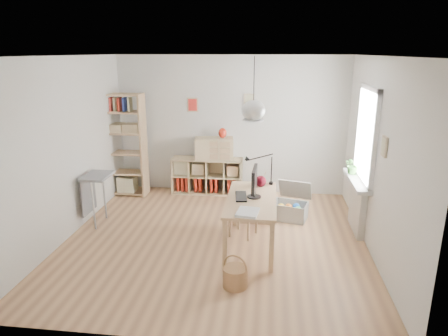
# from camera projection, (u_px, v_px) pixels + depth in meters

# --- Properties ---
(ground) EXTENTS (4.50, 4.50, 0.00)m
(ground) POSITION_uv_depth(u_px,v_px,m) (215.00, 239.00, 6.09)
(ground) COLOR tan
(ground) RESTS_ON ground
(room_shell) EXTENTS (4.50, 4.50, 4.50)m
(room_shell) POSITION_uv_depth(u_px,v_px,m) (253.00, 110.00, 5.32)
(room_shell) COLOR white
(room_shell) RESTS_ON ground
(window_unit) EXTENTS (0.07, 1.16, 1.46)m
(window_unit) POSITION_uv_depth(u_px,v_px,m) (367.00, 135.00, 5.97)
(window_unit) COLOR white
(window_unit) RESTS_ON ground
(radiator) EXTENTS (0.10, 0.80, 0.80)m
(radiator) POSITION_uv_depth(u_px,v_px,m) (357.00, 207.00, 6.30)
(radiator) COLOR silver
(radiator) RESTS_ON ground
(windowsill) EXTENTS (0.22, 1.20, 0.06)m
(windowsill) POSITION_uv_depth(u_px,v_px,m) (357.00, 181.00, 6.19)
(windowsill) COLOR white
(windowsill) RESTS_ON radiator
(desk) EXTENTS (0.70, 1.50, 0.75)m
(desk) POSITION_uv_depth(u_px,v_px,m) (251.00, 204.00, 5.70)
(desk) COLOR tan
(desk) RESTS_ON ground
(cube_shelf) EXTENTS (1.40, 0.38, 0.72)m
(cube_shelf) POSITION_uv_depth(u_px,v_px,m) (206.00, 178.00, 8.05)
(cube_shelf) COLOR #CCB386
(cube_shelf) RESTS_ON ground
(tall_bookshelf) EXTENTS (0.80, 0.38, 2.00)m
(tall_bookshelf) POSITION_uv_depth(u_px,v_px,m) (124.00, 141.00, 7.74)
(tall_bookshelf) COLOR tan
(tall_bookshelf) RESTS_ON ground
(side_table) EXTENTS (0.40, 0.55, 0.85)m
(side_table) POSITION_uv_depth(u_px,v_px,m) (94.00, 185.00, 6.47)
(side_table) COLOR gray
(side_table) RESTS_ON ground
(chair) EXTENTS (0.46, 0.46, 0.74)m
(chair) POSITION_uv_depth(u_px,v_px,m) (245.00, 209.00, 6.16)
(chair) COLOR gray
(chair) RESTS_ON ground
(wicker_basket) EXTENTS (0.30, 0.30, 0.42)m
(wicker_basket) POSITION_uv_depth(u_px,v_px,m) (235.00, 276.00, 4.84)
(wicker_basket) COLOR #936842
(wicker_basket) RESTS_ON ground
(storage_chest) EXTENTS (0.72, 0.77, 0.60)m
(storage_chest) POSITION_uv_depth(u_px,v_px,m) (291.00, 207.00, 6.83)
(storage_chest) COLOR silver
(storage_chest) RESTS_ON ground
(monitor) EXTENTS (0.20, 0.50, 0.44)m
(monitor) POSITION_uv_depth(u_px,v_px,m) (254.00, 181.00, 5.64)
(monitor) COLOR black
(monitor) RESTS_ON desk
(keyboard) EXTENTS (0.20, 0.43, 0.02)m
(keyboard) POSITION_uv_depth(u_px,v_px,m) (241.00, 196.00, 5.71)
(keyboard) COLOR black
(keyboard) RESTS_ON desk
(task_lamp) EXTENTS (0.45, 0.17, 0.48)m
(task_lamp) POSITION_uv_depth(u_px,v_px,m) (257.00, 165.00, 6.14)
(task_lamp) COLOR black
(task_lamp) RESTS_ON desk
(yarn_ball) EXTENTS (0.17, 0.17, 0.17)m
(yarn_ball) POSITION_uv_depth(u_px,v_px,m) (261.00, 181.00, 6.13)
(yarn_ball) COLOR #500A16
(yarn_ball) RESTS_ON desk
(paper_tray) EXTENTS (0.31, 0.37, 0.03)m
(paper_tray) POSITION_uv_depth(u_px,v_px,m) (248.00, 212.00, 5.13)
(paper_tray) COLOR white
(paper_tray) RESTS_ON desk
(drawer_chest) EXTENTS (0.78, 0.44, 0.42)m
(drawer_chest) POSITION_uv_depth(u_px,v_px,m) (214.00, 148.00, 7.81)
(drawer_chest) COLOR #CCB386
(drawer_chest) RESTS_ON cube_shelf
(red_vase) EXTENTS (0.16, 0.16, 0.19)m
(red_vase) POSITION_uv_depth(u_px,v_px,m) (223.00, 133.00, 7.70)
(red_vase) COLOR maroon
(red_vase) RESTS_ON drawer_chest
(potted_plant) EXTENTS (0.33, 0.31, 0.29)m
(potted_plant) POSITION_uv_depth(u_px,v_px,m) (353.00, 165.00, 6.40)
(potted_plant) COLOR #2F6325
(potted_plant) RESTS_ON windowsill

